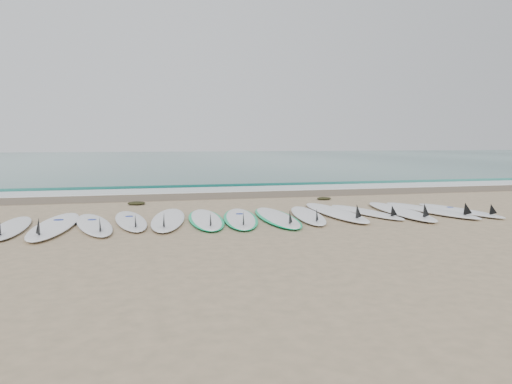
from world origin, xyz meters
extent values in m
plane|color=tan|center=(0.00, 0.00, 0.00)|extent=(120.00, 120.00, 0.00)
cube|color=#23665D|center=(0.00, 32.50, 0.01)|extent=(120.00, 55.00, 0.03)
cube|color=brown|center=(0.00, 4.10, 0.01)|extent=(120.00, 1.80, 0.01)
cube|color=silver|center=(0.00, 5.50, 0.02)|extent=(120.00, 1.40, 0.04)
cube|color=#23665D|center=(0.00, 7.00, 0.05)|extent=(120.00, 1.00, 0.10)
ellipsoid|color=white|center=(-4.19, -0.13, 0.04)|extent=(0.58, 2.41, 0.08)
cone|color=black|center=(-4.16, -1.00, 0.18)|extent=(0.21, 0.26, 0.26)
ellipsoid|color=white|center=(-3.52, -0.15, 0.05)|extent=(0.81, 2.91, 0.09)
cone|color=black|center=(-3.60, -1.19, 0.22)|extent=(0.27, 0.32, 0.31)
cylinder|color=navy|center=(-3.50, 0.13, 0.10)|extent=(0.18, 0.18, 0.01)
ellipsoid|color=white|center=(-2.91, -0.15, 0.04)|extent=(0.94, 2.59, 0.08)
cone|color=black|center=(-2.75, -1.07, 0.19)|extent=(0.26, 0.30, 0.27)
cylinder|color=navy|center=(-2.95, 0.09, 0.09)|extent=(0.17, 0.17, 0.01)
ellipsoid|color=white|center=(-2.30, 0.11, 0.04)|extent=(0.72, 2.48, 0.08)
cone|color=black|center=(-2.23, -0.78, 0.19)|extent=(0.23, 0.28, 0.26)
cylinder|color=navy|center=(-2.32, 0.35, 0.08)|extent=(0.15, 0.15, 0.01)
ellipsoid|color=white|center=(-1.64, 0.07, 0.05)|extent=(0.95, 2.79, 0.09)
cone|color=black|center=(-1.78, -0.92, 0.21)|extent=(0.27, 0.32, 0.29)
ellipsoid|color=white|center=(-0.98, -0.04, 0.04)|extent=(0.69, 2.55, 0.08)
ellipsoid|color=#00C66F|center=(-0.98, -0.04, 0.04)|extent=(0.77, 2.58, 0.06)
cone|color=black|center=(-1.04, -0.96, 0.19)|extent=(0.23, 0.28, 0.27)
ellipsoid|color=white|center=(-0.35, -0.10, 0.04)|extent=(0.93, 2.59, 0.08)
ellipsoid|color=#00C66F|center=(-0.35, -0.10, 0.04)|extent=(1.02, 2.62, 0.06)
cone|color=black|center=(-0.50, -1.02, 0.19)|extent=(0.25, 0.30, 0.27)
cylinder|color=navy|center=(-0.31, 0.14, 0.09)|extent=(0.17, 0.17, 0.01)
ellipsoid|color=white|center=(0.32, -0.15, 0.05)|extent=(0.69, 2.65, 0.08)
ellipsoid|color=#00C66F|center=(0.32, -0.15, 0.04)|extent=(0.78, 2.67, 0.06)
cone|color=black|center=(0.27, -1.11, 0.20)|extent=(0.24, 0.29, 0.28)
ellipsoid|color=white|center=(0.97, -0.05, 0.04)|extent=(0.93, 2.52, 0.08)
cone|color=black|center=(0.81, -0.93, 0.19)|extent=(0.25, 0.30, 0.26)
ellipsoid|color=white|center=(1.60, 0.16, 0.05)|extent=(0.62, 2.88, 0.09)
cone|color=black|center=(1.60, -0.89, 0.22)|extent=(0.25, 0.31, 0.31)
ellipsoid|color=white|center=(2.23, 0.10, 0.04)|extent=(0.87, 2.37, 0.07)
cone|color=black|center=(2.38, -0.74, 0.18)|extent=(0.24, 0.28, 0.25)
ellipsoid|color=white|center=(2.93, -0.03, 0.05)|extent=(0.85, 2.89, 0.09)
cone|color=black|center=(2.83, -1.07, 0.22)|extent=(0.27, 0.33, 0.30)
ellipsoid|color=silver|center=(3.60, -0.03, 0.05)|extent=(0.97, 2.70, 0.09)
cone|color=black|center=(3.75, -0.98, 0.20)|extent=(0.27, 0.31, 0.28)
ellipsoid|color=white|center=(4.17, -0.17, 0.04)|extent=(0.78, 2.36, 0.07)
cone|color=black|center=(4.29, -1.01, 0.18)|extent=(0.23, 0.27, 0.25)
cylinder|color=navy|center=(4.15, 0.05, 0.08)|extent=(0.15, 0.15, 0.01)
ellipsoid|color=black|center=(-2.17, 2.66, 0.04)|extent=(0.40, 0.31, 0.08)
ellipsoid|color=black|center=(2.34, 2.53, 0.04)|extent=(0.36, 0.28, 0.07)
camera|label=1|loc=(-2.29, -8.91, 1.44)|focal=35.00mm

